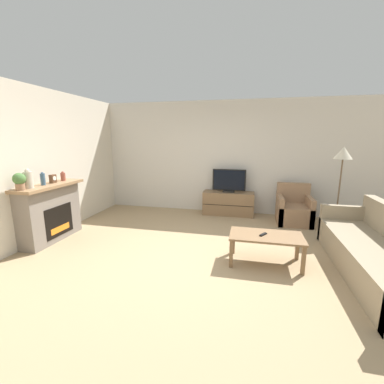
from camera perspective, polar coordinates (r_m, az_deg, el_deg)
ground_plane at (r=4.07m, az=1.87°, el=-14.63°), size 24.00×24.00×0.00m
wall_back at (r=6.38m, az=6.71°, el=7.58°), size 12.00×0.06×2.70m
wall_left at (r=5.14m, az=-32.81°, el=4.79°), size 0.06×12.00×2.70m
fireplace at (r=5.25m, az=-28.97°, el=-3.88°), size 0.46×1.30×1.03m
mantel_vase_left at (r=4.85m, az=-32.61°, el=2.39°), size 0.14×0.14×0.32m
mantel_vase_centre_left at (r=5.06m, az=-30.24°, el=2.52°), size 0.08×0.08×0.23m
mantel_vase_right at (r=5.42m, az=-26.75°, el=3.12°), size 0.09×0.09×0.18m
mantel_clock at (r=5.23m, az=-28.52°, el=2.60°), size 0.08×0.11×0.15m
potted_plant at (r=4.73m, az=-33.99°, el=2.11°), size 0.18×0.18×0.27m
tv_stand at (r=6.25m, az=8.08°, el=-2.50°), size 1.20×0.42×0.56m
tv at (r=6.14m, az=8.22°, el=2.31°), size 0.78×0.18×0.55m
armchair at (r=6.03m, az=21.66°, el=-3.79°), size 0.70×0.76×0.84m
coffee_table at (r=3.94m, az=16.14°, el=-9.94°), size 1.04×0.55×0.44m
remote at (r=3.90m, az=15.54°, el=-9.06°), size 0.12×0.15×0.02m
couch at (r=4.28m, az=36.32°, el=-11.42°), size 0.83×2.49×0.87m
floor_lamp at (r=5.44m, az=30.48°, el=6.17°), size 0.31×0.31×1.67m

